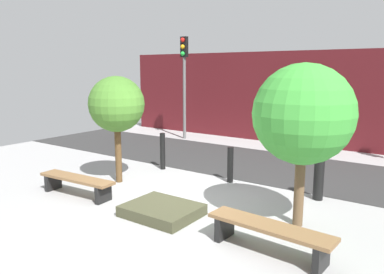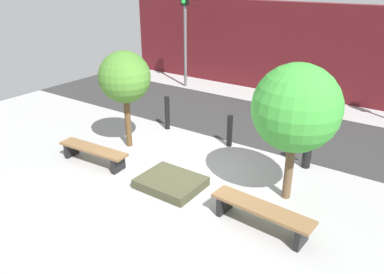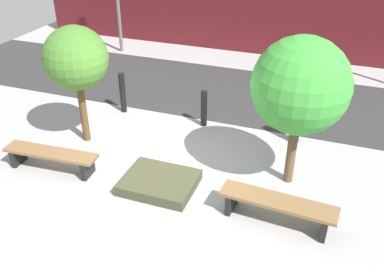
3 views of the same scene
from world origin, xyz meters
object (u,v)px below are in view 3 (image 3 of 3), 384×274
Objects in this scene: planter_bed at (159,182)px; tree_behind_left_bench at (76,59)px; bench_left at (51,156)px; bollard_center at (296,122)px; tree_behind_right_bench at (301,86)px; bollard_left at (204,109)px; bench_right at (277,206)px; bollard_far_left at (123,93)px.

planter_bed is 0.52× the size of tree_behind_left_bench.
bench_left is 5.29m from bollard_center.
bench_left is 0.68× the size of tree_behind_right_bench.
tree_behind_right_bench is at bearing -34.43° from bollard_left.
bench_right is 1.47× the size of planter_bed.
bench_right reaches higher than planter_bed.
bench_right is 2.10m from tree_behind_right_bench.
bench_right is at bearing -32.53° from bollard_far_left.
bollard_far_left reaches higher than bench_right.
bench_right is at bearing -15.58° from tree_behind_left_bench.
tree_behind_right_bench reaches higher than bollard_left.
tree_behind_right_bench is at bearing 93.77° from bench_right.
bollard_left is at bearing 47.41° from bench_left.
bench_right is at bearing -90.00° from tree_behind_right_bench.
bench_left is 2.06m from tree_behind_left_bench.
tree_behind_left_bench reaches higher than bollard_center.
tree_behind_left_bench is 3.14m from bollard_left.
planter_bed is at bearing -90.00° from bollard_left.
bollard_center is at bearing 0.00° from bollard_left.
bench_right is 2.85m from bollard_center.
tree_behind_right_bench is 2.81× the size of bollard_far_left.
planter_bed is 3.16m from tree_behind_right_bench.
bollard_left is at bearing 132.59° from bench_right.
bollard_center is (4.34, 0.00, -0.02)m from bollard_far_left.
bollard_center is (2.17, 0.00, 0.05)m from bollard_left.
bench_left is at bearing -147.47° from bollard_center.
bench_left is at bearing -90.00° from tree_behind_left_bench.
tree_behind_right_bench is (4.57, 0.00, 0.08)m from tree_behind_left_bench.
bench_right is at bearing -51.19° from bollard_left.
bollard_far_left is at bearing 160.63° from tree_behind_right_bench.
bench_right is 1.95× the size of bollard_far_left.
planter_bed is at bearing -25.18° from tree_behind_left_bench.
bollard_left is at bearing 145.57° from tree_behind_right_bench.
tree_behind_left_bench is at bearing 154.82° from planter_bed.
tree_behind_left_bench is at bearing -160.63° from bollard_center.
bench_right reaches higher than bench_left.
bollard_left is at bearing 0.00° from bollard_far_left.
tree_behind_right_bench is at bearing -19.37° from bollard_far_left.
bollard_far_left is at bearing 180.00° from bollard_center.
bench_left is 4.57m from bench_right.
bollard_center is at bearing 19.37° from tree_behind_left_bench.
bench_left reaches higher than planter_bed.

